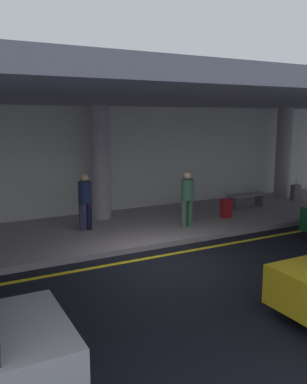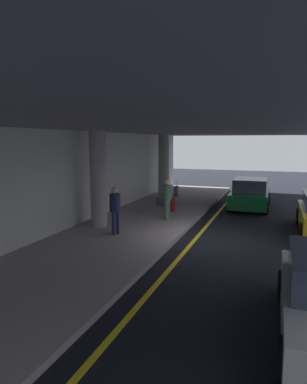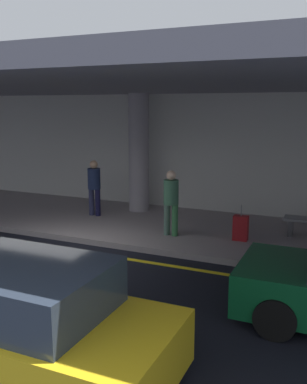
% 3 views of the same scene
% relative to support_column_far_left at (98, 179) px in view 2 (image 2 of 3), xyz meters
% --- Properties ---
extents(ground_plane, '(60.00, 60.00, 0.00)m').
position_rel_support_column_far_left_xyz_m(ground_plane, '(0.00, -4.31, -1.97)').
color(ground_plane, black).
extents(sidewalk, '(26.00, 4.20, 0.15)m').
position_rel_support_column_far_left_xyz_m(sidewalk, '(0.00, -1.21, -1.90)').
color(sidewalk, gray).
rests_on(sidewalk, ground).
extents(lane_stripe_yellow, '(26.00, 0.14, 0.01)m').
position_rel_support_column_far_left_xyz_m(lane_stripe_yellow, '(0.00, -3.83, -1.97)').
color(lane_stripe_yellow, yellow).
rests_on(lane_stripe_yellow, ground).
extents(support_column_far_left, '(0.63, 0.63, 3.65)m').
position_rel_support_column_far_left_xyz_m(support_column_far_left, '(0.00, 0.00, 0.00)').
color(support_column_far_left, gray).
rests_on(support_column_far_left, sidewalk).
extents(support_column_left_mid, '(0.63, 0.63, 3.65)m').
position_rel_support_column_far_left_xyz_m(support_column_left_mid, '(8.00, 0.00, 0.00)').
color(support_column_left_mid, gray).
rests_on(support_column_left_mid, sidewalk).
extents(ceiling_overhang, '(28.00, 13.20, 0.30)m').
position_rel_support_column_far_left_xyz_m(ceiling_overhang, '(0.00, -1.71, 1.97)').
color(ceiling_overhang, slate).
rests_on(ceiling_overhang, support_column_far_left).
extents(terminal_back_wall, '(26.00, 0.30, 3.80)m').
position_rel_support_column_far_left_xyz_m(terminal_back_wall, '(0.00, 1.04, -0.07)').
color(terminal_back_wall, '#BAB9B4').
rests_on(terminal_back_wall, ground).
extents(car_dark_green, '(4.10, 1.92, 1.50)m').
position_rel_support_column_far_left_xyz_m(car_dark_green, '(6.52, -5.15, -1.26)').
color(car_dark_green, '#0C4524').
rests_on(car_dark_green, ground).
extents(traveler_with_luggage, '(0.38, 0.38, 1.68)m').
position_rel_support_column_far_left_xyz_m(traveler_with_luggage, '(1.95, -2.15, -0.86)').
color(traveler_with_luggage, '#456256').
rests_on(traveler_with_luggage, sidewalk).
extents(person_waiting_for_ride, '(0.38, 0.38, 1.68)m').
position_rel_support_column_far_left_xyz_m(person_waiting_for_ride, '(-0.94, -1.15, -0.86)').
color(person_waiting_for_ride, '#252745').
rests_on(person_waiting_for_ride, sidewalk).
extents(suitcase_upright_primary, '(0.36, 0.22, 0.90)m').
position_rel_support_column_far_left_xyz_m(suitcase_upright_primary, '(7.95, -0.81, -1.51)').
color(suitcase_upright_primary, '#565256').
rests_on(suitcase_upright_primary, sidewalk).
extents(suitcase_upright_secondary, '(0.36, 0.22, 0.90)m').
position_rel_support_column_far_left_xyz_m(suitcase_upright_secondary, '(3.68, -1.85, -1.51)').
color(suitcase_upright_secondary, maroon).
rests_on(suitcase_upright_secondary, sidewalk).
extents(bench_metal, '(1.60, 0.50, 0.48)m').
position_rel_support_column_far_left_xyz_m(bench_metal, '(5.38, -0.90, -1.47)').
color(bench_metal, slate).
rests_on(bench_metal, sidewalk).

